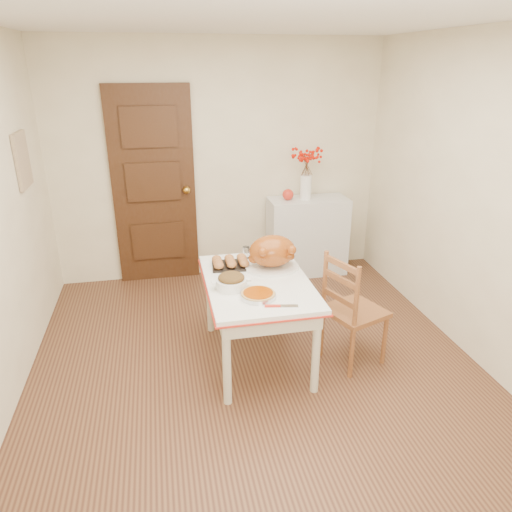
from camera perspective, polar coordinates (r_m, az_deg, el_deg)
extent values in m
cube|color=#402317|center=(3.80, 0.31, -13.90)|extent=(3.50, 4.00, 0.00)
cube|color=white|center=(3.08, 0.41, 27.12)|extent=(3.50, 4.00, 0.00)
cube|color=#EEE4C1|center=(5.13, -4.43, 11.08)|extent=(3.50, 0.00, 2.50)
cube|color=#EEE4C1|center=(1.55, 17.03, -18.74)|extent=(3.50, 0.00, 2.50)
cube|color=#EEE4C1|center=(3.96, 26.07, 5.51)|extent=(0.00, 4.00, 2.50)
cube|color=#382112|center=(5.11, -12.18, 8.08)|extent=(0.85, 0.06, 2.06)
cube|color=#CEBA87|center=(4.40, -26.34, 10.32)|extent=(0.03, 0.35, 0.45)
cube|color=silver|center=(5.35, 6.17, 2.38)|extent=(0.87, 0.39, 0.87)
sphere|color=red|center=(5.13, 3.87, 7.39)|extent=(0.12, 0.12, 0.12)
cylinder|color=#8E3500|center=(3.35, 0.26, -4.61)|extent=(0.30, 0.30, 0.05)
cylinder|color=white|center=(4.02, -1.20, 0.45)|extent=(0.06, 0.06, 0.10)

